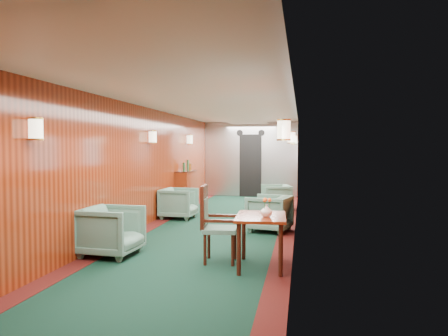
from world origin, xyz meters
name	(u,v)px	position (x,y,z in m)	size (l,w,h in m)	color
room	(215,145)	(0.00, 0.00, 1.63)	(12.00, 12.10, 2.40)	black
bulkhead	(251,160)	(0.00, 5.91, 1.18)	(2.98, 0.17, 2.39)	#B8BAC0
windows_right	(295,155)	(1.49, 0.25, 1.45)	(0.02, 8.60, 0.80)	silver
wall_sconces	(220,137)	(0.00, 0.57, 1.79)	(2.97, 7.97, 0.25)	#FFF1C6
dining_table	(261,224)	(1.10, -2.37, 0.58)	(0.69, 0.95, 0.69)	maroon
side_chair	(213,221)	(0.42, -2.21, 0.58)	(0.51, 0.53, 1.06)	#214D43
credenza	(186,189)	(-1.34, 2.89, 0.50)	(0.34, 1.09, 1.26)	maroon
flower_vase	(266,211)	(1.17, -2.47, 0.77)	(0.15, 0.15, 0.16)	silver
armchair_left_near	(111,231)	(-1.12, -2.13, 0.36)	(0.78, 0.80, 0.73)	#214D43
armchair_left_far	(179,203)	(-1.07, 1.27, 0.34)	(0.73, 0.75, 0.68)	#214D43
armchair_right_near	(269,213)	(1.02, 0.14, 0.34)	(0.74, 0.76, 0.69)	#214D43
armchair_right_far	(276,197)	(0.99, 3.01, 0.32)	(0.68, 0.70, 0.64)	#214D43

